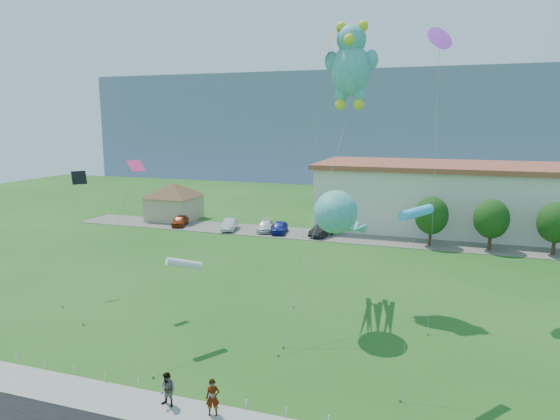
% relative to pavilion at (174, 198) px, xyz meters
% --- Properties ---
extents(ground, '(160.00, 160.00, 0.00)m').
position_rel_pavilion_xyz_m(ground, '(24.00, -38.00, -3.02)').
color(ground, '#1C4B15').
rests_on(ground, ground).
extents(sidewalk, '(80.00, 2.50, 0.10)m').
position_rel_pavilion_xyz_m(sidewalk, '(24.00, -40.75, -2.97)').
color(sidewalk, gray).
rests_on(sidewalk, ground).
extents(parking_strip, '(70.00, 6.00, 0.06)m').
position_rel_pavilion_xyz_m(parking_strip, '(24.00, -3.00, -2.99)').
color(parking_strip, '#59544C').
rests_on(parking_strip, ground).
extents(hill_ridge, '(160.00, 50.00, 25.00)m').
position_rel_pavilion_xyz_m(hill_ridge, '(24.00, 82.00, 9.48)').
color(hill_ridge, slate).
rests_on(hill_ridge, ground).
extents(pavilion, '(9.20, 9.20, 5.00)m').
position_rel_pavilion_xyz_m(pavilion, '(0.00, 0.00, 0.00)').
color(pavilion, tan).
rests_on(pavilion, ground).
extents(rope_fence, '(26.05, 0.05, 0.50)m').
position_rel_pavilion_xyz_m(rope_fence, '(24.00, -39.30, -2.77)').
color(rope_fence, white).
rests_on(rope_fence, ground).
extents(tree_near, '(3.60, 3.60, 5.47)m').
position_rel_pavilion_xyz_m(tree_near, '(34.00, -4.00, 0.36)').
color(tree_near, '#3F2B19').
rests_on(tree_near, ground).
extents(tree_mid, '(3.60, 3.60, 5.47)m').
position_rel_pavilion_xyz_m(tree_mid, '(40.00, -4.00, 0.36)').
color(tree_mid, '#3F2B19').
rests_on(tree_mid, ground).
extents(tree_far, '(3.60, 3.60, 5.47)m').
position_rel_pavilion_xyz_m(tree_far, '(46.00, -4.00, 0.36)').
color(tree_far, '#3F2B19').
rests_on(tree_far, ground).
extents(pedestrian_left, '(0.75, 0.63, 1.76)m').
position_rel_pavilion_xyz_m(pedestrian_left, '(25.79, -40.38, -2.05)').
color(pedestrian_left, gray).
rests_on(pedestrian_left, sidewalk).
extents(pedestrian_right, '(0.90, 0.75, 1.68)m').
position_rel_pavilion_xyz_m(pedestrian_right, '(23.44, -40.41, -2.08)').
color(pedestrian_right, gray).
rests_on(pedestrian_right, sidewalk).
extents(parked_car_red, '(2.55, 4.17, 1.33)m').
position_rel_pavilion_xyz_m(parked_car_red, '(2.97, -3.63, -2.30)').
color(parked_car_red, '#9A3213').
rests_on(parked_car_red, parking_strip).
extents(parked_car_silver, '(2.30, 4.34, 1.36)m').
position_rel_pavilion_xyz_m(parked_car_silver, '(10.08, -3.90, -2.28)').
color(parked_car_silver, silver).
rests_on(parked_car_silver, parking_strip).
extents(parked_car_white, '(2.70, 4.71, 1.29)m').
position_rel_pavilion_xyz_m(parked_car_white, '(14.55, -3.10, -2.32)').
color(parked_car_white, silver).
rests_on(parked_car_white, parking_strip).
extents(parked_car_blue, '(2.26, 4.27, 1.38)m').
position_rel_pavilion_xyz_m(parked_car_blue, '(16.53, -3.53, -2.27)').
color(parked_car_blue, navy).
rests_on(parked_car_blue, parking_strip).
extents(parked_car_black, '(2.58, 4.72, 1.47)m').
position_rel_pavilion_xyz_m(parked_car_black, '(21.85, -3.36, -2.23)').
color(parked_car_black, black).
rests_on(parked_car_black, parking_strip).
extents(octopus_kite, '(3.54, 10.63, 9.12)m').
position_rel_pavilion_xyz_m(octopus_kite, '(28.75, -27.21, 4.04)').
color(octopus_kite, teal).
rests_on(octopus_kite, ground).
extents(teddy_bear_kite, '(3.97, 13.56, 20.64)m').
position_rel_pavilion_xyz_m(teddy_bear_kite, '(28.21, -21.55, 14.62)').
color(teddy_bear_kite, teal).
rests_on(teddy_bear_kite, ground).
extents(small_kite_white, '(0.86, 5.76, 5.44)m').
position_rel_pavilion_xyz_m(small_kite_white, '(20.66, -33.70, 1.95)').
color(small_kite_white, silver).
rests_on(small_kite_white, ground).
extents(small_kite_pink, '(2.10, 5.53, 10.75)m').
position_rel_pavilion_xyz_m(small_kite_pink, '(14.17, -29.45, 6.17)').
color(small_kite_pink, '#F8376E').
rests_on(small_kite_pink, ground).
extents(small_kite_purple, '(1.80, 8.44, 20.02)m').
position_rel_pavilion_xyz_m(small_kite_purple, '(34.36, -20.49, 15.80)').
color(small_kite_purple, purple).
rests_on(small_kite_purple, ground).
extents(small_kite_cyan, '(0.50, 3.67, 9.42)m').
position_rel_pavilion_xyz_m(small_kite_cyan, '(34.05, -33.86, 5.89)').
color(small_kite_cyan, '#37B0FA').
rests_on(small_kite_cyan, ground).
extents(small_kite_black, '(2.21, 5.14, 9.46)m').
position_rel_pavilion_xyz_m(small_kite_black, '(7.89, -27.60, 5.09)').
color(small_kite_black, black).
rests_on(small_kite_black, ground).
extents(small_kite_orange, '(2.24, 5.45, 20.00)m').
position_rel_pavilion_xyz_m(small_kite_orange, '(26.50, -21.55, 15.80)').
color(small_kite_orange, orange).
rests_on(small_kite_orange, ground).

